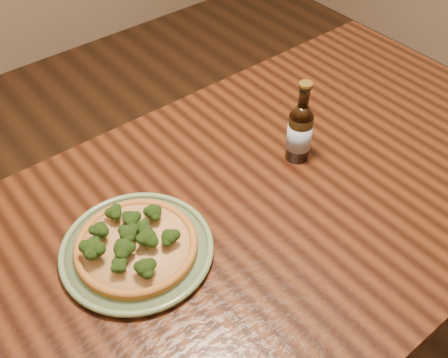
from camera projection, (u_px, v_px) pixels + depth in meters
table at (269, 222)px, 1.30m from camera, size 1.60×0.90×0.75m
plate at (137, 250)px, 1.11m from camera, size 0.33×0.33×0.02m
pizza at (135, 244)px, 1.09m from camera, size 0.26×0.26×0.07m
beer_bottle at (300, 131)px, 1.27m from camera, size 0.06×0.06×0.22m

